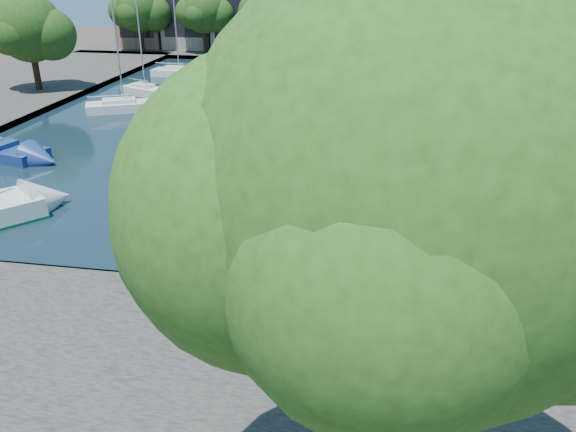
% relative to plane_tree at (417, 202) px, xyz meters
% --- Properties ---
extents(ground, '(160.00, 160.00, 0.00)m').
position_rel_plane_tree_xyz_m(ground, '(-7.62, 9.01, -7.67)').
color(ground, '#38332B').
rests_on(ground, ground).
extents(water_basin, '(38.00, 50.00, 0.08)m').
position_rel_plane_tree_xyz_m(water_basin, '(-7.62, 33.01, -7.63)').
color(water_basin, black).
rests_on(water_basin, ground).
extents(near_quay, '(50.00, 14.00, 0.50)m').
position_rel_plane_tree_xyz_m(near_quay, '(-7.62, 2.01, -7.42)').
color(near_quay, '#47443E').
rests_on(near_quay, ground).
extents(far_quay, '(60.00, 16.00, 0.50)m').
position_rel_plane_tree_xyz_m(far_quay, '(-7.62, 65.01, -7.42)').
color(far_quay, '#47443E').
rests_on(far_quay, ground).
extents(plane_tree, '(8.32, 6.40, 10.62)m').
position_rel_plane_tree_xyz_m(plane_tree, '(0.00, 0.00, 0.00)').
color(plane_tree, '#332114').
rests_on(plane_tree, near_quay).
extents(far_tree_far_west, '(7.28, 5.60, 7.68)m').
position_rel_plane_tree_xyz_m(far_tree_far_west, '(-29.51, 59.50, -2.49)').
color(far_tree_far_west, '#332114').
rests_on(far_tree_far_west, far_quay).
extents(far_tree_west, '(6.76, 5.20, 7.36)m').
position_rel_plane_tree_xyz_m(far_tree_west, '(-21.52, 59.50, -2.60)').
color(far_tree_west, '#332114').
rests_on(far_tree_west, far_quay).
extents(far_tree_mid_west, '(7.80, 6.00, 8.00)m').
position_rel_plane_tree_xyz_m(far_tree_mid_west, '(-13.51, 59.50, -2.38)').
color(far_tree_mid_west, '#332114').
rests_on(far_tree_mid_west, far_quay).
extents(far_tree_mid_east, '(7.02, 5.40, 7.52)m').
position_rel_plane_tree_xyz_m(far_tree_mid_east, '(-5.52, 59.50, -2.54)').
color(far_tree_mid_east, '#332114').
rests_on(far_tree_mid_east, far_quay).
extents(far_tree_east, '(7.54, 5.80, 7.84)m').
position_rel_plane_tree_xyz_m(far_tree_east, '(2.49, 59.50, -2.43)').
color(far_tree_east, '#332114').
rests_on(far_tree_east, far_quay).
extents(far_tree_far_east, '(6.76, 5.20, 7.36)m').
position_rel_plane_tree_xyz_m(far_tree_far_east, '(10.48, 59.50, -2.60)').
color(far_tree_far_east, '#332114').
rests_on(far_tree_far_east, far_quay).
extents(side_tree_left_far, '(7.28, 5.60, 7.88)m').
position_rel_plane_tree_xyz_m(side_tree_left_far, '(-29.51, 37.00, -2.29)').
color(side_tree_left_far, '#332114').
rests_on(side_tree_left_far, left_quay).
extents(giraffe_statue, '(3.47, 1.60, 5.12)m').
position_rel_plane_tree_xyz_m(giraffe_statue, '(-4.34, 7.61, -4.66)').
color(giraffe_statue, '#37291B').
rests_on(giraffe_statue, near_quay).
extents(sailboat_left_c, '(5.89, 4.13, 8.61)m').
position_rel_plane_tree_xyz_m(sailboat_left_c, '(-19.94, 32.69, -7.09)').
color(sailboat_left_c, silver).
rests_on(sailboat_left_c, water_basin).
extents(sailboat_left_d, '(4.69, 3.24, 9.13)m').
position_rel_plane_tree_xyz_m(sailboat_left_d, '(-20.49, 38.18, -7.06)').
color(sailboat_left_d, silver).
rests_on(sailboat_left_d, water_basin).
extents(sailboat_left_e, '(5.54, 2.35, 9.99)m').
position_rel_plane_tree_xyz_m(sailboat_left_e, '(-20.49, 46.77, -7.07)').
color(sailboat_left_e, silver).
rests_on(sailboat_left_e, water_basin).
extents(sailboat_right_b, '(7.16, 4.70, 9.72)m').
position_rel_plane_tree_xyz_m(sailboat_right_b, '(6.67, 28.70, -7.09)').
color(sailboat_right_b, navy).
rests_on(sailboat_right_b, water_basin).
extents(sailboat_right_c, '(6.14, 3.82, 9.15)m').
position_rel_plane_tree_xyz_m(sailboat_right_c, '(4.38, 41.78, -7.05)').
color(sailboat_right_c, silver).
rests_on(sailboat_right_c, water_basin).
extents(sailboat_right_d, '(4.54, 2.25, 7.80)m').
position_rel_plane_tree_xyz_m(sailboat_right_d, '(4.38, 48.25, -7.10)').
color(sailboat_right_d, silver).
rests_on(sailboat_right_d, water_basin).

